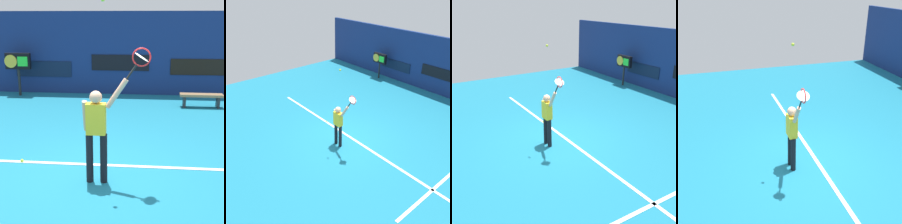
% 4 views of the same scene
% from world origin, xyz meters
% --- Properties ---
extents(ground_plane, '(18.00, 18.00, 0.00)m').
position_xyz_m(ground_plane, '(0.00, 0.00, 0.00)').
color(ground_plane, teal).
extents(court_baseline, '(10.00, 0.10, 0.01)m').
position_xyz_m(court_baseline, '(0.00, 0.31, 0.01)').
color(court_baseline, white).
rests_on(court_baseline, ground_plane).
extents(tennis_player, '(0.80, 0.31, 1.92)m').
position_xyz_m(tennis_player, '(0.13, -0.39, 1.01)').
color(tennis_player, black).
rests_on(tennis_player, ground_plane).
extents(tennis_racket, '(0.48, 0.27, 0.60)m').
position_xyz_m(tennis_racket, '(0.87, -0.39, 2.24)').
color(tennis_racket, black).
extents(tennis_ball, '(0.07, 0.07, 0.07)m').
position_xyz_m(tennis_ball, '(0.26, -0.42, 3.17)').
color(tennis_ball, '#CCE033').
extents(spare_ball, '(0.07, 0.07, 0.07)m').
position_xyz_m(spare_ball, '(-1.54, 0.31, 0.03)').
color(spare_ball, '#CCE033').
rests_on(spare_ball, ground_plane).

